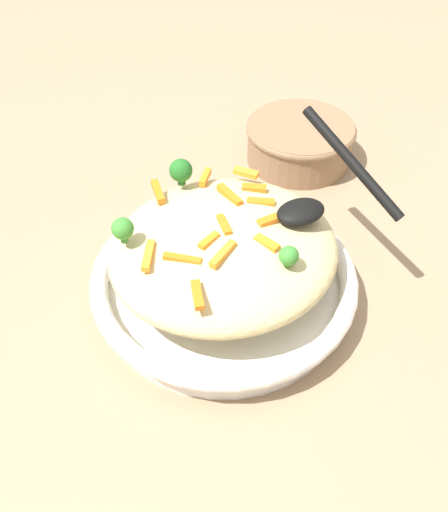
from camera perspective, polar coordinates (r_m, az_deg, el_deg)
ground_plane at (r=0.66m, az=0.00°, el=-4.15°), size 2.40×2.40×0.00m
serving_bowl at (r=0.65m, az=0.00°, el=-2.66°), size 0.31×0.31×0.05m
pasta_mound at (r=0.61m, az=0.00°, el=0.68°), size 0.26×0.24×0.07m
carrot_piece_0 at (r=0.67m, az=2.29°, el=8.61°), size 0.03×0.03×0.01m
carrot_piece_1 at (r=0.52m, az=-2.76°, el=-4.04°), size 0.02×0.04×0.01m
carrot_piece_2 at (r=0.57m, az=-1.58°, el=1.62°), size 0.03×0.02×0.01m
carrot_piece_3 at (r=0.55m, az=-4.33°, el=-0.31°), size 0.03×0.03×0.01m
carrot_piece_4 at (r=0.57m, az=4.44°, el=1.33°), size 0.02×0.03×0.01m
carrot_piece_5 at (r=0.55m, az=-0.12°, el=0.20°), size 0.04×0.03×0.01m
carrot_piece_6 at (r=0.57m, az=-7.97°, el=0.28°), size 0.03×0.04×0.01m
carrot_piece_7 at (r=0.62m, az=3.81°, el=5.57°), size 0.03×0.03×0.01m
carrot_piece_8 at (r=0.62m, az=0.58°, el=6.33°), size 0.01×0.04×0.01m
carrot_piece_9 at (r=0.64m, az=-6.85°, el=6.65°), size 0.02×0.04×0.01m
carrot_piece_10 at (r=0.64m, az=3.14°, el=7.04°), size 0.03×0.02×0.01m
carrot_piece_11 at (r=0.58m, az=-0.03°, el=3.10°), size 0.01×0.03×0.01m
carrot_piece_12 at (r=0.59m, az=4.80°, el=3.74°), size 0.03×0.01×0.01m
carrot_piece_13 at (r=0.66m, az=-1.95°, el=8.15°), size 0.02×0.03×0.01m
broccoli_floret_0 at (r=0.58m, az=-10.42°, el=2.76°), size 0.02×0.02×0.03m
broccoli_floret_1 at (r=0.65m, az=-4.48°, el=8.78°), size 0.03×0.03×0.03m
broccoli_floret_2 at (r=0.55m, az=6.71°, el=0.01°), size 0.02×0.02×0.02m
serving_spoon at (r=0.61m, az=9.86°, el=6.39°), size 0.12×0.15×0.08m
companion_bowl at (r=0.87m, az=7.84°, el=11.78°), size 0.17×0.17×0.06m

